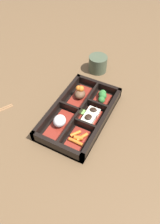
{
  "coord_description": "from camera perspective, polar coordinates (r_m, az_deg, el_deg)",
  "views": [
    {
      "loc": [
        -0.46,
        -0.24,
        0.62
      ],
      "look_at": [
        0.0,
        0.0,
        0.03
      ],
      "focal_mm": 35.0,
      "sensor_mm": 36.0,
      "label": 1
    }
  ],
  "objects": [
    {
      "name": "ground_plane",
      "position": [
        0.8,
        0.0,
        -1.17
      ],
      "size": [
        3.0,
        3.0,
        0.0
      ],
      "primitive_type": "plane",
      "color": "brown"
    },
    {
      "name": "bowl_greens",
      "position": [
        0.84,
        5.8,
        4.05
      ],
      "size": [
        0.07,
        0.06,
        0.04
      ],
      "color": "maroon",
      "rests_on": "bento_base"
    },
    {
      "name": "bowl_pickles",
      "position": [
        0.8,
        0.31,
        -0.23
      ],
      "size": [
        0.04,
        0.04,
        0.01
      ],
      "color": "maroon",
      "rests_on": "bento_base"
    },
    {
      "name": "tea_cup",
      "position": [
        0.98,
        4.68,
        12.53
      ],
      "size": [
        0.08,
        0.08,
        0.07
      ],
      "color": "#424C38",
      "rests_on": "ground_plane"
    },
    {
      "name": "bowl_carrots",
      "position": [
        0.73,
        -0.63,
        -6.9
      ],
      "size": [
        0.09,
        0.06,
        0.02
      ],
      "color": "maroon",
      "rests_on": "bento_base"
    },
    {
      "name": "bowl_tofu",
      "position": [
        0.78,
        2.77,
        -1.11
      ],
      "size": [
        0.09,
        0.06,
        0.03
      ],
      "color": "maroon",
      "rests_on": "bento_base"
    },
    {
      "name": "bento_base",
      "position": [
        0.8,
        0.0,
        -0.94
      ],
      "size": [
        0.34,
        0.19,
        0.01
      ],
      "color": "black",
      "rests_on": "ground_plane"
    },
    {
      "name": "bowl_stew",
      "position": [
        0.84,
        -0.02,
        4.67
      ],
      "size": [
        0.13,
        0.06,
        0.05
      ],
      "color": "maroon",
      "rests_on": "bento_base"
    },
    {
      "name": "bento_rim",
      "position": [
        0.79,
        0.12,
        -0.21
      ],
      "size": [
        0.34,
        0.19,
        0.04
      ],
      "color": "black",
      "rests_on": "ground_plane"
    },
    {
      "name": "bowl_rice",
      "position": [
        0.75,
        -5.31,
        -2.7
      ],
      "size": [
        0.13,
        0.06,
        0.05
      ],
      "color": "maroon",
      "rests_on": "bento_base"
    }
  ]
}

